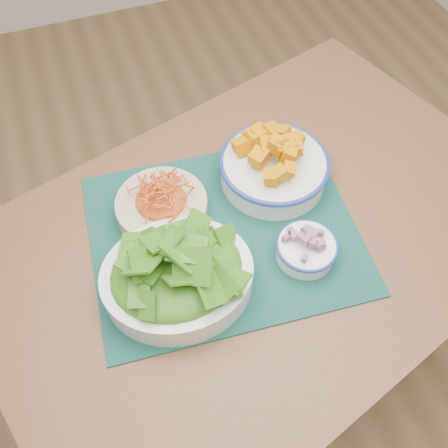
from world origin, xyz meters
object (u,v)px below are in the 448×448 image
at_px(placemat, 224,233).
at_px(lettuce_bowl, 177,270).
at_px(onion_bowl, 307,247).
at_px(table, 259,257).
at_px(squash_bowl, 275,162).
at_px(carrot_bowl, 162,204).

relative_size(placemat, lettuce_bowl, 1.75).
distance_m(lettuce_bowl, onion_bowl, 0.25).
bearing_deg(table, lettuce_bowl, -177.66).
xyz_separation_m(table, squash_bowl, (0.07, 0.11, 0.17)).
bearing_deg(placemat, table, -6.64).
bearing_deg(lettuce_bowl, onion_bowl, 2.03).
relative_size(table, onion_bowl, 9.88).
bearing_deg(placemat, carrot_bowl, 144.48).
bearing_deg(carrot_bowl, onion_bowl, -39.75).
relative_size(lettuce_bowl, onion_bowl, 2.28).
distance_m(table, squash_bowl, 0.21).
distance_m(table, carrot_bowl, 0.25).
height_order(carrot_bowl, onion_bowl, carrot_bowl).
distance_m(table, onion_bowl, 0.17).
distance_m(table, lettuce_bowl, 0.27).
height_order(placemat, lettuce_bowl, lettuce_bowl).
height_order(table, placemat, placemat).
bearing_deg(onion_bowl, placemat, 141.14).
relative_size(placemat, squash_bowl, 2.08).
xyz_separation_m(table, lettuce_bowl, (-0.20, -0.07, 0.17)).
relative_size(carrot_bowl, onion_bowl, 1.57).
relative_size(squash_bowl, lettuce_bowl, 0.84).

